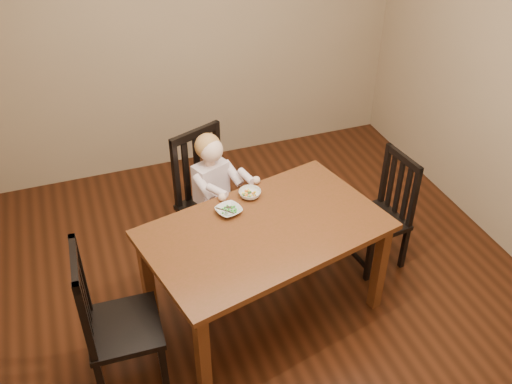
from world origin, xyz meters
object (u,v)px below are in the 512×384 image
object	(u,v)px
dining_table	(265,238)
bowl_peas	(229,211)
chair_right	(382,213)
chair_child	(209,199)
chair_left	(114,323)
bowl_veg	(250,194)
toddler	(213,186)

from	to	relation	value
dining_table	bowl_peas	bearing A→B (deg)	127.81
dining_table	chair_right	distance (m)	1.07
dining_table	chair_right	bearing A→B (deg)	12.31
chair_child	chair_left	bearing A→B (deg)	26.69
dining_table	bowl_peas	world-z (taller)	bowl_peas
chair_child	bowl_peas	world-z (taller)	chair_child
chair_left	bowl_veg	bearing A→B (deg)	120.78
chair_child	bowl_veg	bearing A→B (deg)	91.82
toddler	bowl_veg	xyz separation A→B (m)	(0.16, -0.37, 0.14)
chair_right	toddler	xyz separation A→B (m)	(-1.17, 0.49, 0.20)
chair_left	chair_right	world-z (taller)	chair_left
chair_left	toddler	size ratio (longest dim) A/B	1.84
chair_child	toddler	world-z (taller)	chair_child
chair_right	bowl_veg	distance (m)	1.07
chair_child	chair_right	world-z (taller)	chair_child
chair_left	dining_table	bearing A→B (deg)	104.28
bowl_veg	chair_left	bearing A→B (deg)	-151.49
bowl_veg	toddler	bearing A→B (deg)	114.03
chair_child	toddler	bearing A→B (deg)	90.00
chair_child	chair_right	size ratio (longest dim) A/B	1.13
bowl_veg	chair_child	bearing A→B (deg)	113.79
bowl_peas	bowl_veg	xyz separation A→B (m)	(0.19, 0.13, 0.00)
dining_table	bowl_veg	xyz separation A→B (m)	(0.02, 0.35, 0.11)
dining_table	chair_left	distance (m)	1.07
chair_left	bowl_peas	xyz separation A→B (m)	(0.86, 0.44, 0.28)
chair_child	bowl_veg	distance (m)	0.54
chair_left	chair_right	distance (m)	2.10
dining_table	chair_right	size ratio (longest dim) A/B	1.83
chair_child	chair_right	bearing A→B (deg)	133.58
toddler	bowl_peas	bearing A→B (deg)	64.67
bowl_veg	dining_table	bearing A→B (deg)	-93.06
chair_right	bowl_peas	world-z (taller)	chair_right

